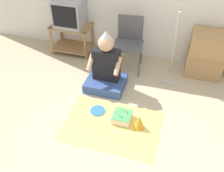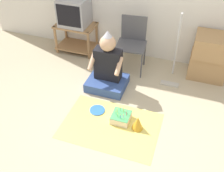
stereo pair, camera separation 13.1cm
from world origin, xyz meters
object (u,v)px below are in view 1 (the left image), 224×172
object	(u,v)px
birthday_cake	(122,117)
tv	(70,13)
dust_mop	(171,63)
person_seated	(106,70)
cardboard_box_stack	(206,54)
folding_chair	(129,39)
paper_plate	(98,111)
party_hat_blue	(139,122)

from	to	relation	value
birthday_cake	tv	bearing A→B (deg)	131.96
dust_mop	tv	bearing A→B (deg)	167.59
dust_mop	person_seated	bearing A→B (deg)	-155.46
dust_mop	cardboard_box_stack	bearing A→B (deg)	34.81
birthday_cake	folding_chair	bearing A→B (deg)	99.90
tv	birthday_cake	distance (m)	2.05
person_seated	birthday_cake	bearing A→B (deg)	-56.87
tv	person_seated	world-z (taller)	tv
tv	paper_plate	xyz separation A→B (m)	(0.93, -1.36, -0.73)
dust_mop	party_hat_blue	bearing A→B (deg)	-102.51
cardboard_box_stack	person_seated	xyz separation A→B (m)	(-1.40, -0.76, -0.06)
folding_chair	party_hat_blue	bearing A→B (deg)	-70.80
cardboard_box_stack	paper_plate	world-z (taller)	cardboard_box_stack
birthday_cake	paper_plate	distance (m)	0.37
birthday_cake	party_hat_blue	bearing A→B (deg)	-15.17
paper_plate	dust_mop	bearing A→B (deg)	48.93
cardboard_box_stack	dust_mop	bearing A→B (deg)	-145.19
tv	dust_mop	distance (m)	1.86
tv	paper_plate	distance (m)	1.80
person_seated	folding_chair	bearing A→B (deg)	72.54
cardboard_box_stack	folding_chair	bearing A→B (deg)	-173.45
tv	birthday_cake	size ratio (longest dim) A/B	1.97
person_seated	party_hat_blue	bearing A→B (deg)	-46.91
party_hat_blue	person_seated	bearing A→B (deg)	133.09
cardboard_box_stack	person_seated	size ratio (longest dim) A/B	0.77
folding_chair	party_hat_blue	xyz separation A→B (m)	(0.46, -1.32, -0.41)
cardboard_box_stack	birthday_cake	world-z (taller)	cardboard_box_stack
tv	dust_mop	size ratio (longest dim) A/B	0.41
tv	person_seated	bearing A→B (deg)	-42.43
tv	dust_mop	bearing A→B (deg)	-12.41
folding_chair	dust_mop	size ratio (longest dim) A/B	0.74
cardboard_box_stack	birthday_cake	xyz separation A→B (m)	(-0.98, -1.39, -0.31)
cardboard_box_stack	birthday_cake	size ratio (longest dim) A/B	2.96
dust_mop	birthday_cake	distance (m)	1.18
folding_chair	birthday_cake	bearing A→B (deg)	-80.10
tv	folding_chair	distance (m)	1.11
birthday_cake	party_hat_blue	xyz separation A→B (m)	(0.24, -0.07, 0.04)
birthday_cake	party_hat_blue	world-z (taller)	party_hat_blue
person_seated	party_hat_blue	distance (m)	0.98
tv	cardboard_box_stack	size ratio (longest dim) A/B	0.67
cardboard_box_stack	paper_plate	bearing A→B (deg)	-135.57
folding_chair	birthday_cake	size ratio (longest dim) A/B	3.57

